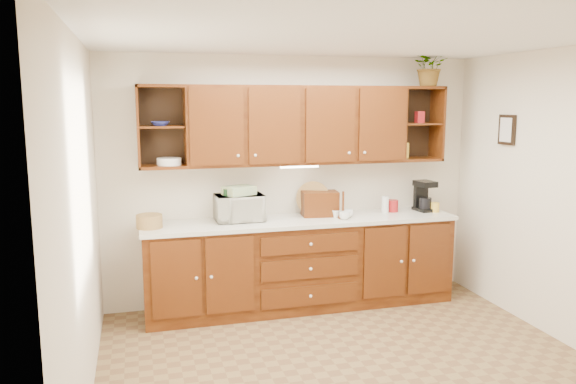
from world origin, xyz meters
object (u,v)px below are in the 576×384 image
microwave (239,208)px  coffee_maker (424,196)px  bread_box (320,204)px  potted_plant (430,66)px

microwave → coffee_maker: 2.06m
bread_box → coffee_maker: bearing=5.6°
bread_box → coffee_maker: coffee_maker is taller
coffee_maker → potted_plant: bearing=2.3°
microwave → bread_box: bearing=-0.6°
bread_box → potted_plant: potted_plant is taller
bread_box → potted_plant: (1.22, -0.02, 1.43)m
bread_box → potted_plant: size_ratio=0.88×
bread_box → coffee_maker: (1.20, -0.02, 0.03)m
bread_box → potted_plant: bearing=5.8°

